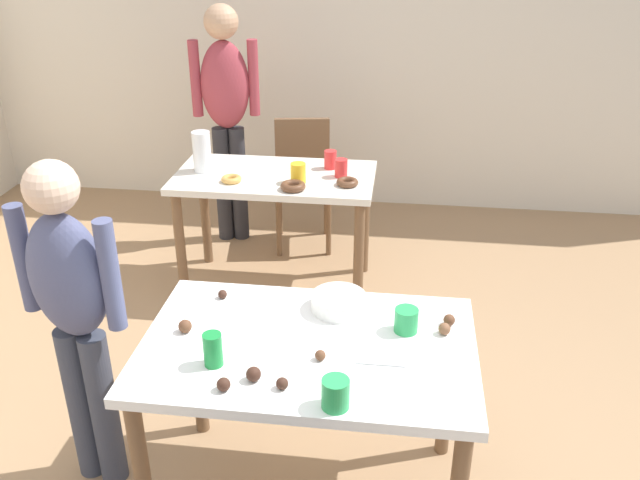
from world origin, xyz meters
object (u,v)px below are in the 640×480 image
at_px(mixing_bowl, 339,302).
at_px(person_adult_far, 226,104).
at_px(dining_table_near, 308,366).
at_px(person_girl_near, 74,306).
at_px(chair_far_table, 303,175).
at_px(soda_can, 213,350).
at_px(pitcher_far, 202,152).
at_px(dining_table_far, 275,192).

bearing_deg(mixing_bowl, person_adult_far, 115.06).
relative_size(dining_table_near, person_girl_near, 0.86).
bearing_deg(person_girl_near, chair_far_table, 77.92).
xyz_separation_m(person_adult_far, soda_can, (0.59, -2.49, -0.18)).
xyz_separation_m(dining_table_near, soda_can, (-0.30, -0.16, 0.16)).
height_order(chair_far_table, person_girl_near, person_girl_near).
bearing_deg(pitcher_far, dining_table_near, -62.49).
relative_size(dining_table_far, person_girl_near, 0.84).
relative_size(person_girl_near, mixing_bowl, 6.53).
relative_size(person_adult_far, soda_can, 13.36).
height_order(dining_table_far, mixing_bowl, mixing_bowl).
xyz_separation_m(dining_table_near, mixing_bowl, (0.09, 0.24, 0.13)).
bearing_deg(chair_far_table, mixing_bowl, -77.54).
bearing_deg(pitcher_far, dining_table_far, -0.31).
distance_m(dining_table_far, pitcher_far, 0.49).
height_order(chair_far_table, soda_can, soda_can).
relative_size(person_adult_far, mixing_bowl, 7.60).
bearing_deg(soda_can, pitcher_far, 107.29).
distance_m(soda_can, pitcher_far, 1.94).
height_order(dining_table_far, chair_far_table, chair_far_table).
height_order(person_adult_far, mixing_bowl, person_adult_far).
relative_size(dining_table_far, mixing_bowl, 5.49).
height_order(person_adult_far, pitcher_far, person_adult_far).
xyz_separation_m(person_adult_far, mixing_bowl, (0.98, -2.09, -0.21)).
xyz_separation_m(soda_can, pitcher_far, (-0.58, 1.85, 0.06)).
height_order(person_girl_near, person_adult_far, person_adult_far).
bearing_deg(soda_can, mixing_bowl, 46.43).
height_order(dining_table_far, person_girl_near, person_girl_near).
bearing_deg(mixing_bowl, dining_table_near, -109.34).
relative_size(mixing_bowl, soda_can, 1.76).
height_order(person_girl_near, mixing_bowl, person_girl_near).
bearing_deg(pitcher_far, person_adult_far, 91.13).
relative_size(dining_table_near, chair_far_table, 1.39).
xyz_separation_m(chair_far_table, person_adult_far, (-0.51, -0.03, 0.49)).
bearing_deg(dining_table_far, chair_far_table, 84.64).
distance_m(person_girl_near, pitcher_far, 1.67).
distance_m(dining_table_near, person_adult_far, 2.52).
relative_size(soda_can, pitcher_far, 0.50).
height_order(person_girl_near, pitcher_far, person_girl_near).
xyz_separation_m(dining_table_near, pitcher_far, (-0.88, 1.69, 0.22)).
height_order(dining_table_near, pitcher_far, pitcher_far).
height_order(mixing_bowl, soda_can, soda_can).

